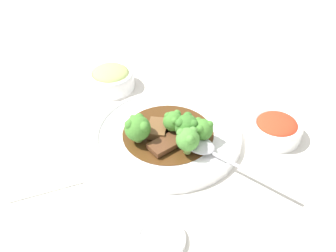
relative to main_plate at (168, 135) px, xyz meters
name	(u,v)px	position (x,y,z in m)	size (l,w,h in m)	color
ground_plane	(168,139)	(0.00, 0.00, -0.01)	(4.00, 4.00, 0.00)	silver
main_plate	(168,135)	(0.00, 0.00, 0.00)	(0.30, 0.30, 0.02)	white
beef_strip_0	(157,128)	(0.02, -0.01, 0.02)	(0.06, 0.07, 0.02)	brown
beef_strip_1	(180,123)	(-0.03, -0.01, 0.01)	(0.07, 0.06, 0.01)	brown
beef_strip_2	(167,143)	(0.02, 0.04, 0.01)	(0.08, 0.06, 0.01)	#56331E
broccoli_floret_0	(187,126)	(-0.03, 0.03, 0.04)	(0.05, 0.05, 0.05)	#8EB756
broccoli_floret_1	(135,124)	(0.06, -0.02, 0.03)	(0.03, 0.03, 0.04)	#8EB756
broccoli_floret_2	(173,121)	(-0.01, 0.01, 0.04)	(0.04, 0.04, 0.05)	#8EB756
broccoli_floret_3	(138,129)	(0.06, 0.00, 0.04)	(0.05, 0.05, 0.06)	#8EB756
broccoli_floret_4	(202,129)	(-0.05, 0.05, 0.04)	(0.04, 0.04, 0.05)	#8EB756
broccoli_floret_5	(188,139)	(-0.01, 0.07, 0.04)	(0.05, 0.05, 0.06)	#7FA84C
serving_spoon	(207,149)	(-0.04, 0.08, 0.02)	(0.14, 0.22, 0.01)	#B7B7BC
side_bowl_kimchi	(276,128)	(-0.21, 0.08, 0.01)	(0.11, 0.11, 0.04)	white
side_bowl_appetizer	(111,78)	(0.05, -0.23, 0.02)	(0.11, 0.11, 0.05)	white
sauce_dish	(161,239)	(0.11, 0.22, 0.00)	(0.08, 0.08, 0.01)	white
paper_napkin	(43,173)	(0.26, 0.00, -0.01)	(0.13, 0.10, 0.01)	silver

